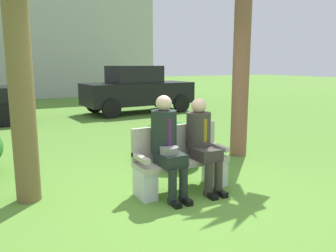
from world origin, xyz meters
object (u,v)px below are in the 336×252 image
(park_bench, at_px, (180,162))
(shrub_far_lawn, at_px, (169,139))
(shrub_near_bench, at_px, (174,148))
(building_backdrop, at_px, (22,18))
(parked_car_far, at_px, (137,89))
(seated_man_left, at_px, (167,141))
(seated_man_right, at_px, (202,139))

(park_bench, xyz_separation_m, shrub_far_lawn, (0.67, 1.55, -0.04))
(shrub_near_bench, xyz_separation_m, building_backdrop, (-0.46, 16.70, 4.00))
(shrub_far_lawn, xyz_separation_m, parked_car_far, (1.92, 5.88, 0.49))
(seated_man_left, xyz_separation_m, parked_car_far, (2.86, 7.55, 0.09))
(seated_man_left, distance_m, seated_man_right, 0.55)
(seated_man_left, xyz_separation_m, building_backdrop, (0.32, 17.89, 3.56))
(shrub_near_bench, bearing_deg, seated_man_right, -100.93)
(shrub_far_lawn, bearing_deg, parked_car_far, 71.92)
(seated_man_left, relative_size, seated_man_right, 1.05)
(seated_man_right, relative_size, shrub_far_lawn, 1.14)
(parked_car_far, xyz_separation_m, building_backdrop, (-2.54, 10.34, 3.47))
(seated_man_left, bearing_deg, shrub_far_lawn, 60.73)
(seated_man_left, bearing_deg, shrub_near_bench, 56.77)
(shrub_near_bench, bearing_deg, parked_car_far, 71.92)
(seated_man_left, relative_size, shrub_near_bench, 1.37)
(seated_man_left, distance_m, parked_car_far, 8.08)
(seated_man_right, distance_m, shrub_far_lawn, 1.76)
(seated_man_left, bearing_deg, building_backdrop, 88.99)
(park_bench, height_order, shrub_near_bench, park_bench)
(seated_man_right, distance_m, shrub_near_bench, 1.28)
(park_bench, relative_size, building_backdrop, 0.10)
(shrub_near_bench, distance_m, building_backdrop, 17.18)
(park_bench, bearing_deg, shrub_far_lawn, 66.77)
(seated_man_right, height_order, parked_car_far, parked_car_far)
(shrub_far_lawn, relative_size, building_backdrop, 0.08)
(building_backdrop, bearing_deg, shrub_far_lawn, -87.81)
(shrub_near_bench, xyz_separation_m, shrub_far_lawn, (0.16, 0.48, 0.04))
(seated_man_right, relative_size, building_backdrop, 0.09)
(seated_man_left, relative_size, shrub_far_lawn, 1.20)
(park_bench, xyz_separation_m, seated_man_right, (0.28, -0.12, 0.32))
(parked_car_far, bearing_deg, park_bench, -109.18)
(shrub_far_lawn, distance_m, building_backdrop, 16.71)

